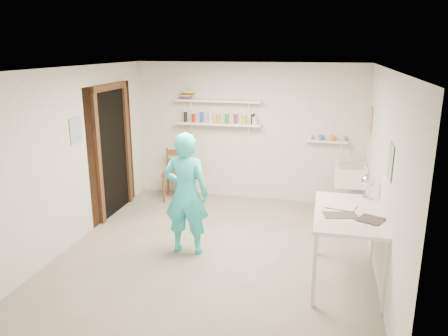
% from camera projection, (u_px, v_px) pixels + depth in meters
% --- Properties ---
extents(floor, '(4.00, 4.50, 0.02)m').
position_uv_depth(floor, '(217.00, 252.00, 5.86)').
color(floor, slate).
rests_on(floor, ground).
extents(ceiling, '(4.00, 4.50, 0.02)m').
position_uv_depth(ceiling, '(216.00, 67.00, 5.21)').
color(ceiling, silver).
rests_on(ceiling, wall_back).
extents(wall_back, '(4.00, 0.02, 2.40)m').
position_uv_depth(wall_back, '(248.00, 132.00, 7.66)').
color(wall_back, silver).
rests_on(wall_back, ground).
extents(wall_front, '(4.00, 0.02, 2.40)m').
position_uv_depth(wall_front, '(147.00, 238.00, 3.42)').
color(wall_front, silver).
rests_on(wall_front, ground).
extents(wall_left, '(0.02, 4.50, 2.40)m').
position_uv_depth(wall_left, '(75.00, 156.00, 5.97)').
color(wall_left, silver).
rests_on(wall_left, ground).
extents(wall_right, '(0.02, 4.50, 2.40)m').
position_uv_depth(wall_right, '(384.00, 175.00, 5.10)').
color(wall_right, silver).
rests_on(wall_right, ground).
extents(doorway_recess, '(0.02, 0.90, 2.00)m').
position_uv_depth(doorway_recess, '(113.00, 153.00, 7.01)').
color(doorway_recess, black).
rests_on(doorway_recess, wall_left).
extents(corridor_box, '(1.40, 1.50, 2.10)m').
position_uv_depth(corridor_box, '(73.00, 148.00, 7.15)').
color(corridor_box, brown).
rests_on(corridor_box, ground).
extents(door_lintel, '(0.06, 1.05, 0.10)m').
position_uv_depth(door_lintel, '(109.00, 87.00, 6.72)').
color(door_lintel, brown).
rests_on(door_lintel, wall_left).
extents(door_jamb_near, '(0.06, 0.10, 2.00)m').
position_uv_depth(door_jamb_near, '(98.00, 161.00, 6.54)').
color(door_jamb_near, brown).
rests_on(door_jamb_near, ground).
extents(door_jamb_far, '(0.06, 0.10, 2.00)m').
position_uv_depth(door_jamb_far, '(127.00, 146.00, 7.47)').
color(door_jamb_far, brown).
rests_on(door_jamb_far, ground).
extents(shelf_lower, '(1.50, 0.22, 0.03)m').
position_uv_depth(shelf_lower, '(218.00, 124.00, 7.61)').
color(shelf_lower, white).
rests_on(shelf_lower, wall_back).
extents(shelf_upper, '(1.50, 0.22, 0.03)m').
position_uv_depth(shelf_upper, '(218.00, 101.00, 7.50)').
color(shelf_upper, white).
rests_on(shelf_upper, wall_back).
extents(ledge_shelf, '(0.70, 0.14, 0.03)m').
position_uv_depth(ledge_shelf, '(326.00, 141.00, 7.30)').
color(ledge_shelf, white).
rests_on(ledge_shelf, wall_back).
extents(poster_left, '(0.01, 0.28, 0.36)m').
position_uv_depth(poster_left, '(76.00, 130.00, 5.92)').
color(poster_left, '#334C7F').
rests_on(poster_left, wall_left).
extents(poster_right_a, '(0.01, 0.34, 0.42)m').
position_uv_depth(poster_right_a, '(370.00, 121.00, 6.70)').
color(poster_right_a, '#995933').
rests_on(poster_right_a, wall_right).
extents(poster_right_b, '(0.01, 0.30, 0.38)m').
position_uv_depth(poster_right_b, '(390.00, 162.00, 4.51)').
color(poster_right_b, '#3F724C').
rests_on(poster_right_b, wall_right).
extents(belfast_sink, '(0.48, 0.60, 0.30)m').
position_uv_depth(belfast_sink, '(350.00, 175.00, 6.89)').
color(belfast_sink, white).
rests_on(belfast_sink, wall_right).
extents(man, '(0.60, 0.40, 1.62)m').
position_uv_depth(man, '(186.00, 194.00, 5.64)').
color(man, '#2AC8D3').
rests_on(man, ground).
extents(wall_clock, '(0.29, 0.04, 0.29)m').
position_uv_depth(wall_clock, '(191.00, 169.00, 5.77)').
color(wall_clock, beige).
rests_on(wall_clock, man).
extents(wooden_chair, '(0.52, 0.50, 1.00)m').
position_uv_depth(wooden_chair, '(177.00, 173.00, 7.72)').
color(wooden_chair, brown).
rests_on(wooden_chair, ground).
extents(work_table, '(0.78, 1.30, 0.87)m').
position_uv_depth(work_table, '(347.00, 247.00, 4.99)').
color(work_table, silver).
rests_on(work_table, ground).
extents(desk_lamp, '(0.16, 0.16, 0.16)m').
position_uv_depth(desk_lamp, '(368.00, 181.00, 5.26)').
color(desk_lamp, silver).
rests_on(desk_lamp, work_table).
extents(spray_cans, '(1.31, 0.06, 0.17)m').
position_uv_depth(spray_cans, '(218.00, 118.00, 7.58)').
color(spray_cans, black).
rests_on(spray_cans, shelf_lower).
extents(book_stack, '(0.26, 0.14, 0.14)m').
position_uv_depth(book_stack, '(187.00, 95.00, 7.60)').
color(book_stack, red).
rests_on(book_stack, shelf_upper).
extents(ledge_pots, '(0.48, 0.07, 0.09)m').
position_uv_depth(ledge_pots, '(327.00, 138.00, 7.29)').
color(ledge_pots, silver).
rests_on(ledge_pots, ledge_shelf).
extents(papers, '(0.30, 0.22, 0.02)m').
position_uv_depth(papers, '(350.00, 211.00, 4.87)').
color(papers, silver).
rests_on(papers, work_table).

